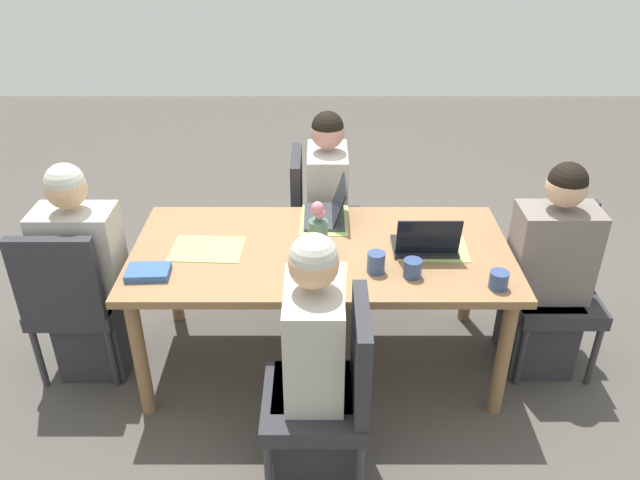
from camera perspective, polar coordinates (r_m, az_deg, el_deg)
The scene contains 21 objects.
ground_plane at distance 3.60m, azimuth 0.00°, elevation -10.80°, with size 10.00×10.00×0.00m, color #4C4742.
dining_table at distance 3.21m, azimuth 0.00°, elevation -1.97°, with size 1.92×0.93×0.73m.
chair_near_left_near at distance 2.70m, azimuth 0.98°, elevation -13.20°, with size 0.44×0.44×0.90m.
person_near_left_near at distance 2.73m, azimuth -0.64°, elevation -11.92°, with size 0.36×0.40×1.19m.
chair_head_right_left_mid at distance 3.58m, azimuth 20.26°, elevation -3.25°, with size 0.44×0.44×0.90m.
person_head_right_left_mid at distance 3.49m, azimuth 19.79°, elevation -3.56°, with size 0.40×0.36×1.19m.
chair_head_left_left_far at distance 3.46m, azimuth -21.82°, elevation -4.75°, with size 0.44×0.44×0.90m.
person_head_left_left_far at distance 3.49m, azimuth -20.59°, elevation -3.72°, with size 0.40×0.36×1.19m.
chair_far_right_near at distance 4.00m, azimuth -0.57°, elevation 2.40°, with size 0.44×0.44×0.90m.
person_far_right_near at distance 3.94m, azimuth 0.51°, elevation 2.35°, with size 0.36×0.40×1.19m.
flower_vase at distance 3.10m, azimuth -0.31°, elevation 0.90°, with size 0.10×0.10×0.28m.
placemat_near_left_near at distance 2.91m, azimuth -0.27°, elevation -3.82°, with size 0.36×0.26×0.00m, color #9EBC66.
placemat_head_right_left_mid at distance 3.22m, azimuth 9.96°, elevation -0.73°, with size 0.36×0.26×0.00m, color #9EBC66.
placemat_head_left_left_far at distance 3.22m, azimuth -10.34°, elevation -0.81°, with size 0.36×0.26×0.00m, color #9EBC66.
placemat_far_right_near at distance 3.44m, azimuth 0.26°, elevation 1.85°, with size 0.36×0.26×0.00m, color #9EBC66.
laptop_head_right_left_mid at distance 3.17m, azimuth 9.44°, elevation -0.33°, with size 0.32×0.22×0.21m.
laptop_far_right_near at distance 3.44m, azimuth 0.65°, elevation 2.62°, with size 0.22×0.32×0.21m.
coffee_mug_near_left at distance 2.97m, azimuth 15.83°, elevation -3.49°, with size 0.09×0.09×0.08m, color #33477A.
coffee_mug_near_right at distance 2.97m, azimuth 4.99°, elevation -2.04°, with size 0.09×0.09×0.10m, color #33477A.
coffee_mug_centre_left at distance 2.96m, azimuth 8.29°, elevation -2.55°, with size 0.09×0.09×0.09m, color #33477A.
book_red_cover at distance 3.06m, azimuth -15.51°, elevation -2.86°, with size 0.20×0.14×0.04m, color #335693.
Camera 1 is at (-0.01, -2.73, 2.34)m, focal length 35.15 mm.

